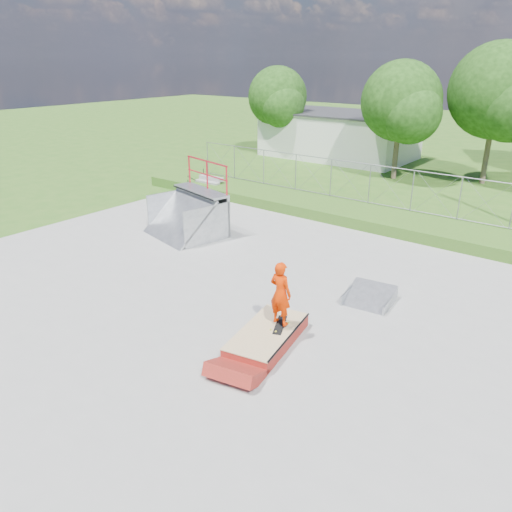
{
  "coord_description": "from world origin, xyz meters",
  "views": [
    {
      "loc": [
        9.56,
        -10.08,
        6.8
      ],
      "look_at": [
        0.86,
        1.06,
        1.1
      ],
      "focal_mm": 35.0,
      "sensor_mm": 36.0,
      "label": 1
    }
  ],
  "objects_px": {
    "grind_box": "(267,337)",
    "skater": "(280,296)",
    "quarter_pipe": "(183,201)",
    "flat_bank_ramp": "(369,297)"
  },
  "relations": [
    {
      "from": "flat_bank_ramp",
      "to": "skater",
      "type": "xyz_separation_m",
      "value": [
        -0.87,
        -3.32,
        1.06
      ]
    },
    {
      "from": "flat_bank_ramp",
      "to": "skater",
      "type": "relative_size",
      "value": 0.84
    },
    {
      "from": "skater",
      "to": "flat_bank_ramp",
      "type": "bearing_deg",
      "value": -103.27
    },
    {
      "from": "quarter_pipe",
      "to": "grind_box",
      "type": "bearing_deg",
      "value": -18.02
    },
    {
      "from": "quarter_pipe",
      "to": "skater",
      "type": "xyz_separation_m",
      "value": [
        7.7,
        -4.19,
        -0.19
      ]
    },
    {
      "from": "grind_box",
      "to": "skater",
      "type": "bearing_deg",
      "value": 53.99
    },
    {
      "from": "skater",
      "to": "quarter_pipe",
      "type": "bearing_deg",
      "value": -27.16
    },
    {
      "from": "grind_box",
      "to": "flat_bank_ramp",
      "type": "bearing_deg",
      "value": 63.12
    },
    {
      "from": "quarter_pipe",
      "to": "flat_bank_ramp",
      "type": "height_order",
      "value": "quarter_pipe"
    },
    {
      "from": "grind_box",
      "to": "skater",
      "type": "xyz_separation_m",
      "value": [
        0.15,
        0.33,
        1.07
      ]
    }
  ]
}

